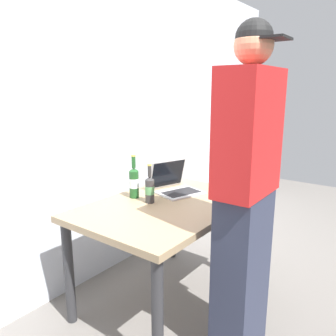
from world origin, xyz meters
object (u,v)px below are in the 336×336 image
(beer_bottle_dark, at_px, (134,182))
(person_figure, at_px, (245,199))
(laptop, at_px, (175,185))
(beer_bottle_amber, at_px, (150,189))

(beer_bottle_dark, height_order, person_figure, person_figure)
(laptop, xyz_separation_m, beer_bottle_amber, (-0.32, -0.01, 0.05))
(laptop, bearing_deg, beer_bottle_amber, -177.86)
(beer_bottle_amber, distance_m, beer_bottle_dark, 0.17)
(beer_bottle_amber, xyz_separation_m, person_figure, (-0.07, -0.74, 0.09))
(laptop, bearing_deg, person_figure, -117.08)
(laptop, height_order, beer_bottle_dark, beer_bottle_dark)
(beer_bottle_amber, xyz_separation_m, beer_bottle_dark, (0.02, 0.16, 0.02))
(beer_bottle_amber, relative_size, beer_bottle_dark, 0.87)
(laptop, distance_m, person_figure, 0.85)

